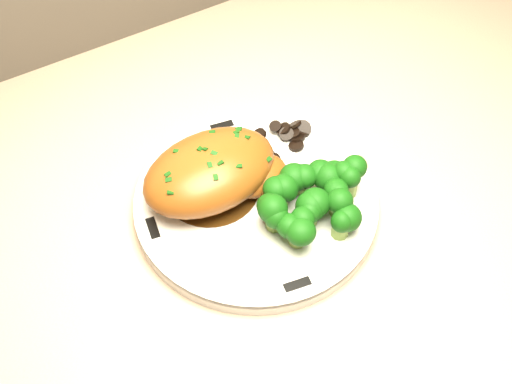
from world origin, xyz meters
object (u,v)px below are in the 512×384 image
counter (257,356)px  broccoli_florets (313,199)px  plate (256,203)px  chicken_breast (215,172)px

counter → broccoli_florets: 0.50m
plate → broccoli_florets: broccoli_florets is taller
counter → plate: size_ratio=8.32×
counter → broccoli_florets: bearing=-74.2°
plate → chicken_breast: bearing=132.7°
counter → broccoli_florets: (0.02, -0.07, 0.50)m
plate → broccoli_florets: 0.07m
counter → plate: bearing=-123.3°
chicken_breast → broccoli_florets: 0.10m
counter → chicken_breast: bearing=175.2°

